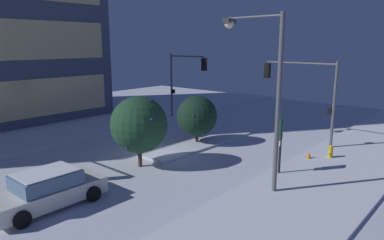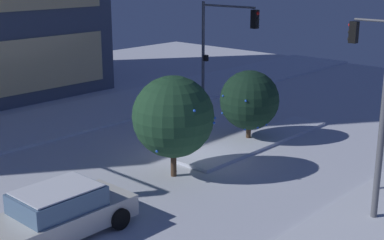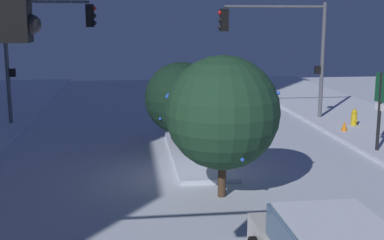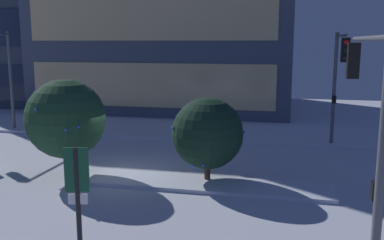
% 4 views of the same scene
% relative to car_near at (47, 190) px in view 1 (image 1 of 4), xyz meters
% --- Properties ---
extents(ground, '(52.00, 52.00, 0.00)m').
position_rel_car_near_xyz_m(ground, '(7.17, 1.45, -0.71)').
color(ground, silver).
extents(curb_strip_near, '(52.00, 5.20, 0.14)m').
position_rel_car_near_xyz_m(curb_strip_near, '(7.17, -7.55, -0.64)').
color(curb_strip_near, silver).
rests_on(curb_strip_near, ground).
extents(curb_strip_far, '(52.00, 5.20, 0.14)m').
position_rel_car_near_xyz_m(curb_strip_far, '(7.17, 10.44, -0.64)').
color(curb_strip_far, silver).
rests_on(curb_strip_far, ground).
extents(median_strip, '(9.00, 1.80, 0.14)m').
position_rel_car_near_xyz_m(median_strip, '(11.17, 0.97, -0.64)').
color(median_strip, silver).
rests_on(median_strip, ground).
extents(car_near, '(4.61, 2.15, 1.49)m').
position_rel_car_near_xyz_m(car_near, '(0.00, 0.00, 0.00)').
color(car_near, silver).
rests_on(car_near, ground).
extents(traffic_light_corner_far_right, '(0.32, 4.08, 5.69)m').
position_rel_car_near_xyz_m(traffic_light_corner_far_right, '(16.14, 7.06, 3.20)').
color(traffic_light_corner_far_right, '#565960').
rests_on(traffic_light_corner_far_right, ground).
extents(traffic_light_corner_near_right, '(0.32, 5.08, 5.50)m').
position_rel_car_near_xyz_m(traffic_light_corner_near_right, '(15.69, -3.70, 3.13)').
color(traffic_light_corner_near_right, '#565960').
rests_on(traffic_light_corner_near_right, ground).
extents(street_lamp_arched, '(0.56, 3.05, 7.79)m').
position_rel_car_near_xyz_m(street_lamp_arched, '(7.24, -5.54, 4.36)').
color(street_lamp_arched, '#565960').
rests_on(street_lamp_arched, ground).
extents(fire_hydrant, '(0.48, 0.26, 0.87)m').
position_rel_car_near_xyz_m(fire_hydrant, '(13.58, -6.50, -0.29)').
color(fire_hydrant, gold).
rests_on(fire_hydrant, ground).
extents(parking_info_sign, '(0.55, 0.19, 2.91)m').
position_rel_car_near_xyz_m(parking_info_sign, '(9.37, -5.46, 1.15)').
color(parking_info_sign, black).
rests_on(parking_info_sign, ground).
extents(decorated_tree_median, '(3.04, 3.04, 3.84)m').
position_rel_car_near_xyz_m(decorated_tree_median, '(5.66, 0.86, 1.61)').
color(decorated_tree_median, '#473323').
rests_on(decorated_tree_median, ground).
extents(decorated_tree_left_of_median, '(2.68, 2.66, 3.22)m').
position_rel_car_near_xyz_m(decorated_tree_left_of_median, '(11.08, 1.41, 1.18)').
color(decorated_tree_left_of_median, '#473323').
rests_on(decorated_tree_left_of_median, ground).
extents(construction_cone, '(0.36, 0.36, 0.55)m').
position_rel_car_near_xyz_m(construction_cone, '(12.60, -5.64, -0.44)').
color(construction_cone, orange).
rests_on(construction_cone, ground).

